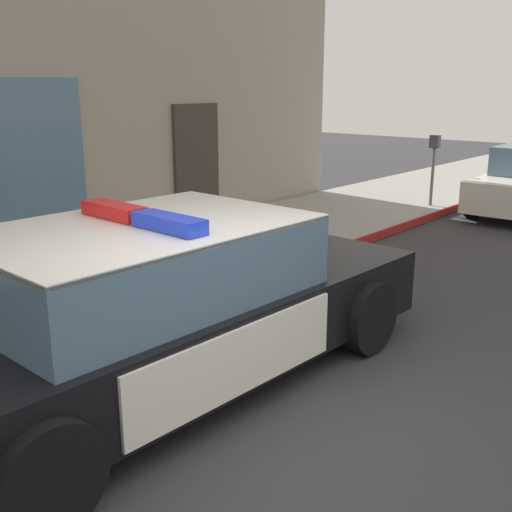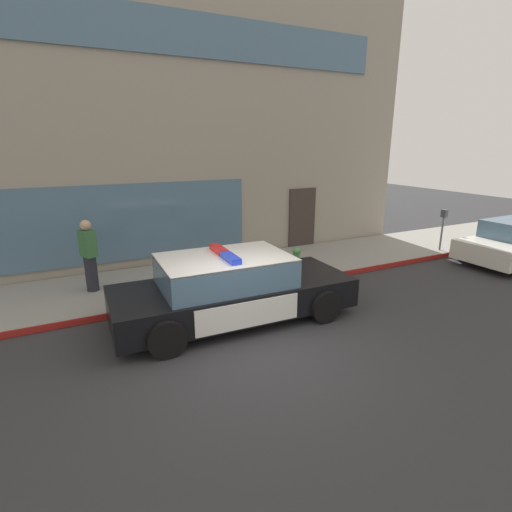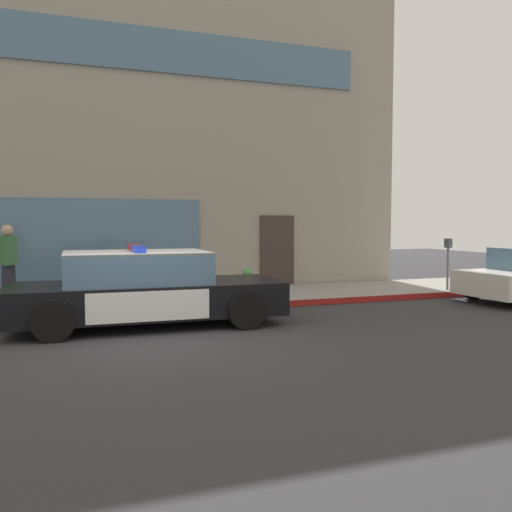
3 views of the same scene
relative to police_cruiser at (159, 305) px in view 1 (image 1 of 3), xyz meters
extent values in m
plane|color=#303033|center=(-0.15, -1.34, -0.68)|extent=(48.00, 48.00, 0.00)
cube|color=maroon|center=(-0.15, 1.10, -0.60)|extent=(28.80, 0.04, 0.14)
cube|color=#382D28|center=(4.30, 4.02, 0.37)|extent=(1.00, 0.08, 2.10)
cube|color=black|center=(0.06, 0.00, -0.18)|extent=(4.95, 2.01, 0.60)
cube|color=silver|center=(1.63, -0.04, -0.01)|extent=(1.72, 1.89, 0.05)
cube|color=silver|center=(-0.01, 0.96, -0.18)|extent=(2.06, 0.08, 0.51)
cube|color=silver|center=(-0.06, -0.95, -0.18)|extent=(2.06, 0.08, 0.51)
cube|color=yellow|center=(-0.01, 0.97, -0.18)|extent=(0.22, 0.02, 0.26)
cube|color=slate|center=(-0.14, 0.00, 0.39)|extent=(2.59, 1.76, 0.60)
cube|color=silver|center=(-0.14, 0.00, 0.68)|extent=(2.59, 1.76, 0.04)
cube|color=red|center=(-0.13, 0.34, 0.76)|extent=(0.22, 0.65, 0.11)
cube|color=blue|center=(-0.15, -0.34, 0.76)|extent=(0.22, 0.65, 0.11)
cylinder|color=black|center=(1.70, 0.90, -0.34)|extent=(0.69, 0.24, 0.68)
cylinder|color=black|center=(1.65, -0.99, -0.34)|extent=(0.69, 0.24, 0.68)
cylinder|color=black|center=(-1.58, -0.90, -0.34)|extent=(0.69, 0.24, 0.68)
cylinder|color=#4C994C|center=(2.55, 1.56, -0.48)|extent=(0.28, 0.28, 0.10)
cylinder|color=#4C994C|center=(2.55, 1.56, -0.20)|extent=(0.19, 0.19, 0.45)
sphere|color=#4C994C|center=(2.55, 1.56, 0.09)|extent=(0.22, 0.22, 0.22)
cylinder|color=gray|center=(2.55, 1.56, 0.16)|extent=(0.06, 0.06, 0.05)
cylinder|color=gray|center=(2.55, 1.42, -0.18)|extent=(0.09, 0.10, 0.09)
cylinder|color=gray|center=(2.55, 1.71, -0.18)|extent=(0.09, 0.10, 0.09)
cylinder|color=gray|center=(2.70, 1.56, -0.22)|extent=(0.10, 0.12, 0.12)
cylinder|color=black|center=(8.18, 0.65, -0.36)|extent=(0.64, 0.21, 0.64)
cylinder|color=slate|center=(8.06, 1.45, 0.02)|extent=(0.06, 0.06, 1.10)
cube|color=#474C51|center=(8.06, 1.45, 0.69)|extent=(0.12, 0.18, 0.24)
camera|label=1|loc=(-3.06, -3.69, 1.74)|focal=43.32mm
camera|label=2|loc=(-2.87, -6.89, 2.87)|focal=27.22mm
camera|label=3|loc=(-1.50, -10.07, 1.23)|focal=38.15mm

